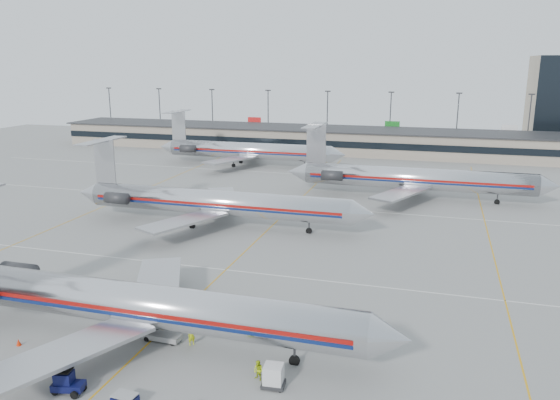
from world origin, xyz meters
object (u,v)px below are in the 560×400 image
at_px(uld_container, 273,376).
at_px(belt_loader, 163,335).
at_px(jet_foreground, 129,302).
at_px(jet_second_row, 211,202).
at_px(tug_center, 67,382).

distance_m(uld_container, belt_loader, 11.75).
relative_size(jet_foreground, belt_loader, 11.57).
relative_size(jet_second_row, tug_center, 18.94).
distance_m(tug_center, belt_loader, 9.26).
distance_m(jet_foreground, belt_loader, 4.03).
bearing_deg(uld_container, tug_center, -165.23).
height_order(uld_container, belt_loader, belt_loader).
bearing_deg(tug_center, jet_foreground, 76.67).
height_order(jet_second_row, uld_container, jet_second_row).
relative_size(tug_center, uld_container, 1.38).
bearing_deg(jet_foreground, tug_center, -91.68).
relative_size(jet_foreground, uld_container, 25.85).
bearing_deg(tug_center, uld_container, 7.45).
relative_size(jet_second_row, uld_container, 26.15).
height_order(jet_second_row, belt_loader, jet_second_row).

